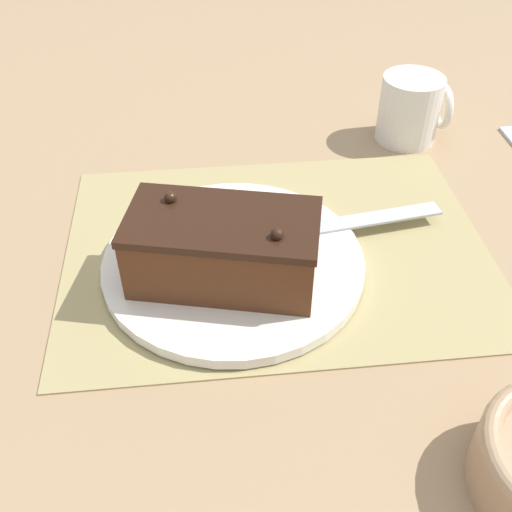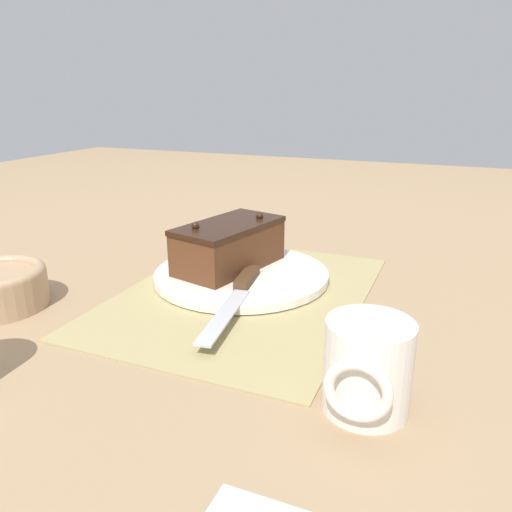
{
  "view_description": "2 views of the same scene",
  "coord_description": "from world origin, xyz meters",
  "px_view_note": "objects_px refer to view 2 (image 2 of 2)",
  "views": [
    {
      "loc": [
        -0.08,
        -0.49,
        0.43
      ],
      "look_at": [
        -0.03,
        -0.05,
        0.04
      ],
      "focal_mm": 42.0,
      "sensor_mm": 36.0,
      "label": 1
    },
    {
      "loc": [
        0.62,
        0.28,
        0.29
      ],
      "look_at": [
        -0.06,
        -0.01,
        0.04
      ],
      "focal_mm": 35.0,
      "sensor_mm": 36.0,
      "label": 2
    }
  ],
  "objects_px": {
    "chocolate_cake": "(229,245)",
    "cake_plate": "(242,275)",
    "serving_knife": "(242,289)",
    "coffee_mug": "(367,368)"
  },
  "relations": [
    {
      "from": "cake_plate",
      "to": "chocolate_cake",
      "type": "bearing_deg",
      "value": -112.74
    },
    {
      "from": "serving_knife",
      "to": "chocolate_cake",
      "type": "bearing_deg",
      "value": -63.78
    },
    {
      "from": "chocolate_cake",
      "to": "coffee_mug",
      "type": "bearing_deg",
      "value": 44.9
    },
    {
      "from": "cake_plate",
      "to": "chocolate_cake",
      "type": "xyz_separation_m",
      "value": [
        -0.01,
        -0.03,
        0.04
      ]
    },
    {
      "from": "chocolate_cake",
      "to": "serving_knife",
      "type": "relative_size",
      "value": 0.83
    },
    {
      "from": "chocolate_cake",
      "to": "coffee_mug",
      "type": "relative_size",
      "value": 2.18
    },
    {
      "from": "cake_plate",
      "to": "serving_knife",
      "type": "relative_size",
      "value": 1.13
    },
    {
      "from": "cake_plate",
      "to": "serving_knife",
      "type": "bearing_deg",
      "value": 24.37
    },
    {
      "from": "serving_knife",
      "to": "coffee_mug",
      "type": "bearing_deg",
      "value": 130.78
    },
    {
      "from": "chocolate_cake",
      "to": "cake_plate",
      "type": "bearing_deg",
      "value": 67.26
    }
  ]
}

